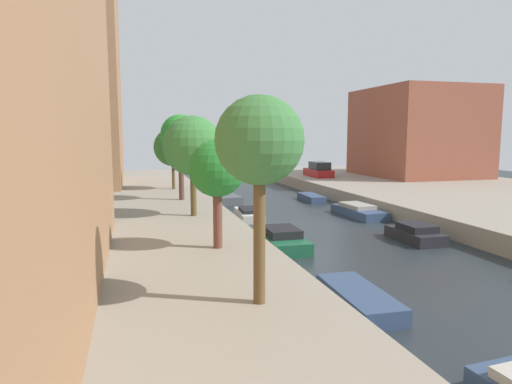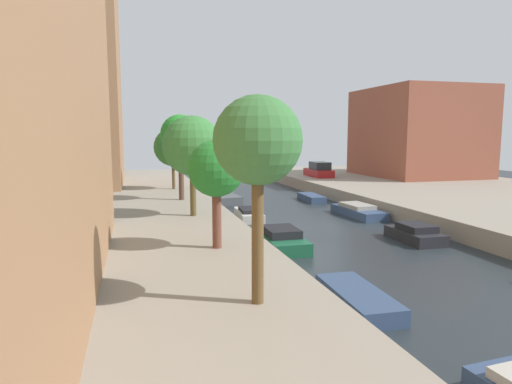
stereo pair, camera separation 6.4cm
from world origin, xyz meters
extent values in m
plane|color=#232B30|center=(0.00, 0.00, 0.00)|extent=(84.00, 84.00, 0.00)
cube|color=gray|center=(-15.00, 0.00, 0.50)|extent=(20.00, 64.00, 1.00)
cube|color=#9E704C|center=(-16.00, 17.29, 11.49)|extent=(10.00, 12.16, 20.97)
cube|color=brown|center=(18.00, 16.98, 5.41)|extent=(10.00, 11.31, 8.82)
cylinder|color=brown|center=(-7.12, -12.58, 2.64)|extent=(0.30, 0.30, 3.28)
sphere|color=#3B783C|center=(-7.12, -12.58, 5.04)|extent=(2.17, 2.17, 2.17)
cylinder|color=brown|center=(-7.12, -6.91, 2.11)|extent=(0.34, 0.34, 2.23)
sphere|color=#237C2D|center=(-7.12, -6.91, 3.95)|extent=(2.08, 2.08, 2.08)
cylinder|color=brown|center=(-7.12, -0.02, 2.28)|extent=(0.31, 0.31, 2.56)
sphere|color=#387C38|center=(-7.12, -0.02, 4.63)|extent=(3.05, 3.05, 3.05)
cylinder|color=brown|center=(-7.12, 5.91, 2.66)|extent=(0.34, 0.34, 3.32)
sphere|color=#298D2A|center=(-7.12, 5.91, 5.20)|extent=(2.52, 2.52, 2.52)
cylinder|color=brown|center=(-7.12, 11.85, 2.11)|extent=(0.24, 0.24, 2.22)
sphere|color=#2C6A28|center=(-7.12, 11.85, 4.23)|extent=(2.90, 2.90, 2.90)
cube|color=maroon|center=(7.86, 18.62, 1.37)|extent=(1.90, 4.37, 0.74)
cube|color=#1E2328|center=(7.86, 18.30, 2.12)|extent=(1.62, 2.43, 0.75)
cube|color=#33476B|center=(-3.59, -11.19, 0.25)|extent=(1.50, 3.59, 0.51)
cube|color=#195638|center=(-3.58, -4.01, 0.29)|extent=(1.73, 3.50, 0.57)
cube|color=black|center=(-3.58, -3.85, 0.75)|extent=(1.46, 1.94, 0.37)
cube|color=beige|center=(-3.26, 3.45, 0.25)|extent=(1.59, 3.69, 0.49)
cube|color=black|center=(-3.26, 3.21, 0.60)|extent=(1.27, 2.06, 0.21)
cube|color=#4C5156|center=(-3.35, 10.70, 0.31)|extent=(1.97, 4.44, 0.61)
cube|color=maroon|center=(-3.60, 18.32, 0.35)|extent=(1.74, 3.06, 0.70)
cube|color=#B2ADA3|center=(-3.60, 18.38, 0.89)|extent=(1.44, 1.70, 0.38)
cube|color=#232328|center=(3.14, -4.36, 0.27)|extent=(1.61, 3.11, 0.55)
cube|color=black|center=(3.14, -4.47, 0.71)|extent=(1.36, 1.71, 0.33)
cube|color=#33476B|center=(3.74, 2.47, 0.26)|extent=(1.90, 4.48, 0.52)
cube|color=gray|center=(3.74, 2.66, 0.65)|extent=(1.54, 2.49, 0.25)
cube|color=#33476B|center=(3.36, 9.44, 0.25)|extent=(1.37, 3.49, 0.50)
camera|label=1|loc=(-10.03, -22.89, 5.17)|focal=31.28mm
camera|label=2|loc=(-9.97, -22.90, 5.17)|focal=31.28mm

